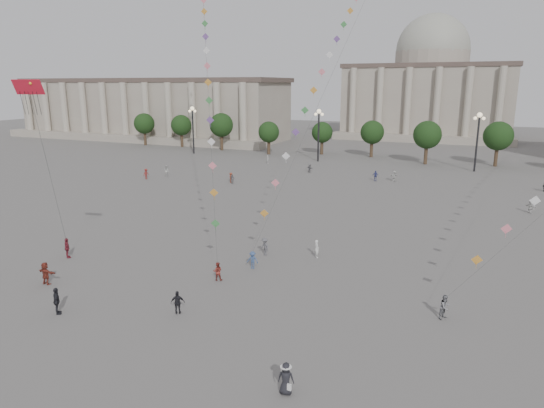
% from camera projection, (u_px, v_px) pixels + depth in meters
% --- Properties ---
extents(ground, '(360.00, 360.00, 0.00)m').
position_uv_depth(ground, '(205.00, 325.00, 32.06)').
color(ground, '#5E5B59').
rests_on(ground, ground).
extents(hall_west, '(84.00, 26.22, 17.20)m').
position_uv_depth(hall_west, '(149.00, 109.00, 142.56)').
color(hall_west, gray).
rests_on(hall_west, ground).
extents(hall_central, '(48.30, 34.30, 35.50)m').
position_uv_depth(hall_central, '(429.00, 89.00, 143.80)').
color(hall_central, gray).
rests_on(hall_central, ground).
extents(tree_row, '(137.12, 5.12, 8.00)m').
position_uv_depth(tree_row, '(400.00, 135.00, 100.28)').
color(tree_row, '#37271B').
rests_on(tree_row, ground).
extents(lamp_post_far_west, '(2.00, 0.90, 10.65)m').
position_uv_depth(lamp_post_far_west, '(193.00, 121.00, 109.98)').
color(lamp_post_far_west, '#262628').
rests_on(lamp_post_far_west, ground).
extents(lamp_post_mid_west, '(2.00, 0.90, 10.65)m').
position_uv_depth(lamp_post_mid_west, '(319.00, 126.00, 98.45)').
color(lamp_post_mid_west, '#262628').
rests_on(lamp_post_mid_west, ground).
extents(lamp_post_mid_east, '(2.00, 0.90, 10.65)m').
position_uv_depth(lamp_post_mid_east, '(478.00, 131.00, 86.91)').
color(lamp_post_mid_east, '#262628').
rests_on(lamp_post_mid_east, ground).
extents(person_crowd_0, '(1.05, 0.55, 1.72)m').
position_uv_depth(person_crowd_0, '(375.00, 176.00, 79.74)').
color(person_crowd_0, '#3A4083').
rests_on(person_crowd_0, ground).
extents(person_crowd_1, '(1.18, 1.12, 1.92)m').
position_uv_depth(person_crowd_1, '(167.00, 171.00, 83.58)').
color(person_crowd_1, silver).
rests_on(person_crowd_1, ground).
extents(person_crowd_2, '(0.95, 1.29, 1.78)m').
position_uv_depth(person_crowd_2, '(146.00, 174.00, 81.24)').
color(person_crowd_2, maroon).
rests_on(person_crowd_2, ground).
extents(person_crowd_4, '(1.32, 1.66, 1.77)m').
position_uv_depth(person_crowd_4, '(394.00, 176.00, 79.52)').
color(person_crowd_4, silver).
rests_on(person_crowd_4, ground).
extents(person_crowd_6, '(1.24, 1.09, 1.67)m').
position_uv_depth(person_crowd_6, '(265.00, 246.00, 45.07)').
color(person_crowd_6, '#58585C').
rests_on(person_crowd_6, ground).
extents(person_crowd_7, '(1.42, 1.27, 1.56)m').
position_uv_depth(person_crowd_7, '(530.00, 207.00, 59.80)').
color(person_crowd_7, silver).
rests_on(person_crowd_7, ground).
extents(person_crowd_10, '(0.60, 0.71, 1.67)m').
position_uv_depth(person_crowd_10, '(268.00, 159.00, 97.25)').
color(person_crowd_10, '#BCBBB7').
rests_on(person_crowd_10, ground).
extents(person_crowd_12, '(1.43, 0.96, 1.48)m').
position_uv_depth(person_crowd_12, '(310.00, 168.00, 87.48)').
color(person_crowd_12, slate).
rests_on(person_crowd_12, ground).
extents(person_crowd_13, '(0.71, 0.72, 1.68)m').
position_uv_depth(person_crowd_13, '(317.00, 249.00, 44.45)').
color(person_crowd_13, white).
rests_on(person_crowd_13, ground).
extents(person_crowd_16, '(0.91, 0.38, 1.55)m').
position_uv_depth(person_crowd_16, '(232.00, 179.00, 77.53)').
color(person_crowd_16, slate).
rests_on(person_crowd_16, ground).
extents(person_crowd_17, '(0.89, 1.20, 1.65)m').
position_uv_depth(person_crowd_17, '(231.00, 178.00, 78.41)').
color(person_crowd_17, brown).
rests_on(person_crowd_17, ground).
extents(tourist_0, '(1.19, 0.99, 1.90)m').
position_uv_depth(tourist_0, '(67.00, 248.00, 44.28)').
color(tourist_0, maroon).
rests_on(tourist_0, ground).
extents(tourist_1, '(1.14, 1.13, 1.93)m').
position_uv_depth(tourist_1, '(57.00, 301.00, 33.42)').
color(tourist_1, black).
rests_on(tourist_1, ground).
extents(tourist_2, '(1.73, 0.61, 1.84)m').
position_uv_depth(tourist_2, '(46.00, 273.00, 38.45)').
color(tourist_2, maroon).
rests_on(tourist_2, ground).
extents(tourist_4, '(1.05, 0.81, 1.66)m').
position_uv_depth(tourist_4, '(178.00, 303.00, 33.51)').
color(tourist_4, black).
rests_on(tourist_4, ground).
extents(kite_flyer_0, '(0.93, 0.85, 1.54)m').
position_uv_depth(kite_flyer_0, '(218.00, 271.00, 39.26)').
color(kite_flyer_0, maroon).
rests_on(kite_flyer_0, ground).
extents(kite_flyer_1, '(1.07, 0.70, 1.55)m').
position_uv_depth(kite_flyer_1, '(253.00, 260.00, 41.77)').
color(kite_flyer_1, '#364D7A').
rests_on(kite_flyer_1, ground).
extents(kite_flyer_2, '(1.00, 1.05, 1.70)m').
position_uv_depth(kite_flyer_2, '(445.00, 307.00, 32.80)').
color(kite_flyer_2, slate).
rests_on(kite_flyer_2, ground).
extents(hat_person, '(0.95, 0.72, 1.75)m').
position_uv_depth(hat_person, '(286.00, 378.00, 24.75)').
color(hat_person, black).
rests_on(hat_person, ground).
extents(dragon_kite, '(3.45, 3.56, 15.72)m').
position_uv_depth(dragon_kite, '(30.00, 99.00, 33.90)').
color(dragon_kite, red).
rests_on(dragon_kite, ground).
extents(kite_train_west, '(24.93, 39.26, 61.85)m').
position_uv_depth(kite_train_west, '(204.00, 18.00, 57.81)').
color(kite_train_west, '#3F3F3F').
rests_on(kite_train_west, ground).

